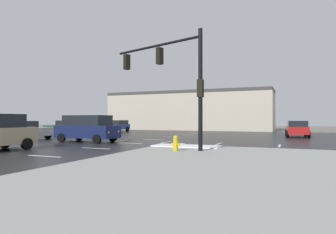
{
  "coord_description": "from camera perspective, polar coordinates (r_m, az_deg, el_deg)",
  "views": [
    {
      "loc": [
        10.71,
        -20.54,
        1.77
      ],
      "look_at": [
        -0.33,
        5.88,
        1.96
      ],
      "focal_mm": 31.56,
      "sensor_mm": 36.0,
      "label": 1
    }
  ],
  "objects": [
    {
      "name": "ground_plane",
      "position": [
        23.23,
        -4.85,
        -4.75
      ],
      "size": [
        120.0,
        120.0,
        0.0
      ],
      "primitive_type": "plane",
      "color": "slate"
    },
    {
      "name": "road_asphalt",
      "position": [
        23.23,
        -4.85,
        -4.73
      ],
      "size": [
        44.0,
        44.0,
        0.02
      ],
      "primitive_type": "cube",
      "color": "#232326",
      "rests_on": "ground_plane"
    },
    {
      "name": "snow_strip_curbside",
      "position": [
        17.57,
        3.64,
        -5.61
      ],
      "size": [
        4.0,
        1.6,
        0.06
      ],
      "primitive_type": "cube",
      "color": "white",
      "rests_on": "sidewalk_corner"
    },
    {
      "name": "lane_markings",
      "position": [
        21.46,
        -3.7,
        -5.05
      ],
      "size": [
        36.15,
        36.15,
        0.01
      ],
      "color": "silver",
      "rests_on": "road_asphalt"
    },
    {
      "name": "traffic_signal_mast",
      "position": [
        16.43,
        1.19,
        8.69
      ],
      "size": [
        6.11,
        2.14,
        6.28
      ],
      "rotation": [
        0.0,
        0.0,
        2.83
      ],
      "color": "black",
      "rests_on": "sidewalk_corner"
    },
    {
      "name": "fire_hydrant",
      "position": [
        15.13,
        1.49,
        -5.06
      ],
      "size": [
        0.48,
        0.26,
        0.79
      ],
      "color": "gold",
      "rests_on": "sidewalk_corner"
    },
    {
      "name": "strip_building_background",
      "position": [
        48.55,
        4.1,
        1.18
      ],
      "size": [
        26.33,
        8.0,
        6.18
      ],
      "color": "#BCB29E",
      "rests_on": "ground_plane"
    },
    {
      "name": "sedan_green",
      "position": [
        35.91,
        -19.19,
        -1.83
      ],
      "size": [
        4.66,
        2.35,
        1.58
      ],
      "rotation": [
        0.0,
        0.0,
        3.23
      ],
      "color": "#195933",
      "rests_on": "road_asphalt"
    },
    {
      "name": "suv_navy",
      "position": [
        23.24,
        -15.3,
        -2.05
      ],
      "size": [
        4.87,
        2.25,
        2.03
      ],
      "rotation": [
        0.0,
        0.0,
        -0.02
      ],
      "color": "#141E47",
      "rests_on": "road_asphalt"
    },
    {
      "name": "sedan_blue",
      "position": [
        41.12,
        -9.88,
        -1.66
      ],
      "size": [
        2.07,
        4.56,
        1.58
      ],
      "rotation": [
        0.0,
        0.0,
        -1.58
      ],
      "color": "navy",
      "rests_on": "road_asphalt"
    },
    {
      "name": "sedan_silver",
      "position": [
        28.41,
        -25.93,
        -2.19
      ],
      "size": [
        4.56,
        2.08,
        1.58
      ],
      "rotation": [
        0.0,
        0.0,
        0.02
      ],
      "color": "#B7BABF",
      "rests_on": "road_asphalt"
    },
    {
      "name": "sedan_red",
      "position": [
        31.14,
        23.66,
        -2.04
      ],
      "size": [
        2.21,
        4.61,
        1.58
      ],
      "rotation": [
        0.0,
        0.0,
        1.62
      ],
      "color": "#B21919",
      "rests_on": "road_asphalt"
    }
  ]
}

